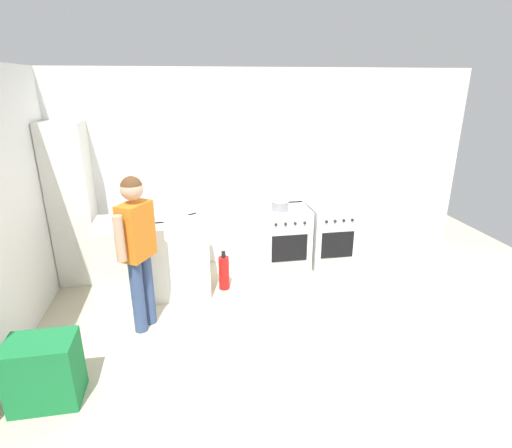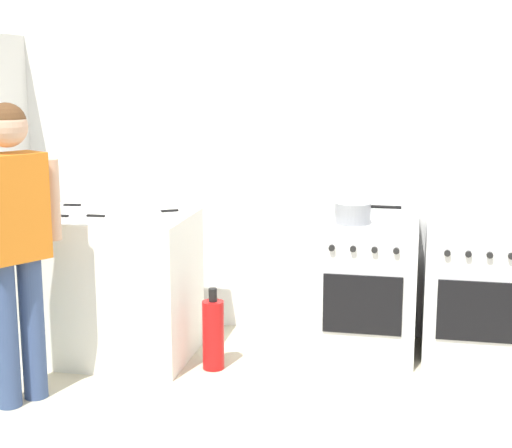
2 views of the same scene
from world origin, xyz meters
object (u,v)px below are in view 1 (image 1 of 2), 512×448
(recycling_crate_lower, at_px, (47,386))
(knife_chef, at_px, (127,216))
(oven_left, at_px, (284,238))
(larder_cabinet, at_px, (73,205))
(knife_carving, at_px, (130,226))
(knife_bread, at_px, (149,223))
(recycling_crate_upper, at_px, (41,357))
(person, at_px, (137,242))
(pot, at_px, (280,206))
(oven_right, at_px, (330,235))
(fire_extinguisher, at_px, (224,272))
(knife_utility, at_px, (188,215))

(recycling_crate_lower, bearing_deg, knife_chef, 76.54)
(oven_left, relative_size, recycling_crate_lower, 1.63)
(recycling_crate_lower, distance_m, larder_cabinet, 2.35)
(knife_carving, bearing_deg, knife_chef, 101.80)
(knife_bread, relative_size, recycling_crate_upper, 0.67)
(knife_bread, distance_m, person, 0.69)
(knife_carving, bearing_deg, pot, 12.80)
(oven_right, xyz_separation_m, recycling_crate_upper, (-3.10, -2.08, -0.01))
(oven_right, height_order, knife_carving, knife_carving)
(oven_right, distance_m, fire_extinguisher, 1.61)
(oven_left, xyz_separation_m, larder_cabinet, (-2.65, 0.10, 0.57))
(oven_right, bearing_deg, larder_cabinet, 178.23)
(oven_right, height_order, knife_utility, knife_utility)
(fire_extinguisher, bearing_deg, recycling_crate_lower, -134.59)
(pot, bearing_deg, knife_utility, -173.08)
(knife_utility, relative_size, knife_carving, 0.69)
(knife_chef, xyz_separation_m, person, (0.22, -1.00, 0.05))
(recycling_crate_upper, distance_m, larder_cabinet, 2.27)
(oven_left, xyz_separation_m, pot, (-0.08, -0.09, 0.49))
(oven_right, bearing_deg, oven_left, 180.00)
(knife_chef, bearing_deg, fire_extinguisher, -16.68)
(oven_right, distance_m, pot, 0.89)
(recycling_crate_lower, xyz_separation_m, larder_cabinet, (-0.20, 2.18, 0.86))
(knife_bread, xyz_separation_m, recycling_crate_upper, (-0.74, -1.62, -0.48))
(pot, bearing_deg, larder_cabinet, 175.64)
(knife_carving, height_order, recycling_crate_lower, knife_carving)
(oven_left, bearing_deg, person, -146.98)
(oven_right, xyz_separation_m, person, (-2.41, -1.15, 0.53))
(pot, relative_size, knife_carving, 1.21)
(knife_chef, relative_size, larder_cabinet, 0.16)
(oven_left, relative_size, knife_bread, 2.43)
(oven_left, height_order, larder_cabinet, larder_cabinet)
(pot, height_order, knife_carving, pot)
(oven_right, relative_size, recycling_crate_upper, 1.63)
(recycling_crate_upper, bearing_deg, larder_cabinet, 95.29)
(oven_right, distance_m, knife_bread, 2.44)
(knife_chef, relative_size, fire_extinguisher, 0.62)
(oven_right, relative_size, pot, 2.13)
(knife_utility, distance_m, knife_chef, 0.73)
(oven_right, xyz_separation_m, knife_chef, (-2.64, -0.14, 0.48))
(pot, bearing_deg, recycling_crate_upper, -139.99)
(knife_bread, xyz_separation_m, fire_extinguisher, (0.83, -0.02, -0.69))
(knife_utility, height_order, person, person)
(recycling_crate_lower, height_order, recycling_crate_upper, recycling_crate_upper)
(oven_left, relative_size, person, 0.53)
(person, bearing_deg, knife_bread, 84.96)
(larder_cabinet, bearing_deg, oven_left, -2.20)
(knife_chef, xyz_separation_m, knife_carving, (0.08, -0.36, -0.00))
(oven_right, distance_m, knife_utility, 1.99)
(fire_extinguisher, xyz_separation_m, recycling_crate_upper, (-1.58, -1.60, 0.20))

